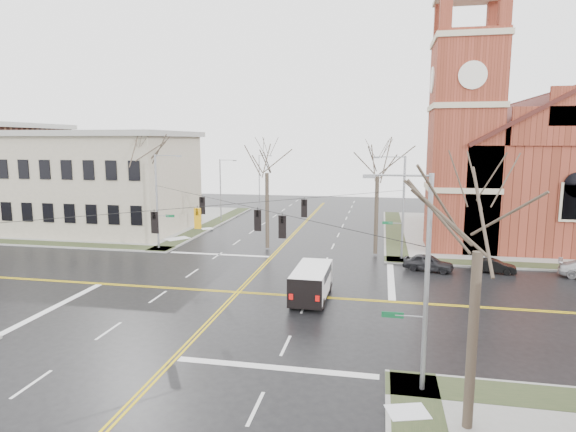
% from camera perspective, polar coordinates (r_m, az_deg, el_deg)
% --- Properties ---
extents(ground, '(120.00, 120.00, 0.00)m').
position_cam_1_polar(ground, '(33.99, -5.97, -8.97)').
color(ground, black).
rests_on(ground, ground).
extents(sidewalks, '(80.00, 80.00, 0.17)m').
position_cam_1_polar(sidewalks, '(33.97, -5.97, -8.85)').
color(sidewalks, gray).
rests_on(sidewalks, ground).
extents(road_markings, '(100.00, 100.00, 0.01)m').
position_cam_1_polar(road_markings, '(33.99, -5.97, -8.96)').
color(road_markings, gold).
rests_on(road_markings, ground).
extents(church, '(24.28, 27.48, 27.50)m').
position_cam_1_polar(church, '(57.76, 26.44, 6.01)').
color(church, maroon).
rests_on(church, ground).
extents(civic_building_a, '(18.00, 14.00, 11.00)m').
position_cam_1_polar(civic_building_a, '(60.12, -20.73, 3.63)').
color(civic_building_a, '#9E957D').
rests_on(civic_building_a, ground).
extents(signal_pole_ne, '(2.75, 0.22, 9.00)m').
position_cam_1_polar(signal_pole_ne, '(42.79, 13.28, 1.33)').
color(signal_pole_ne, gray).
rests_on(signal_pole_ne, ground).
extents(signal_pole_nw, '(2.75, 0.22, 9.00)m').
position_cam_1_polar(signal_pole_nw, '(47.60, -15.10, 2.00)').
color(signal_pole_nw, gray).
rests_on(signal_pole_nw, ground).
extents(signal_pole_se, '(2.75, 0.22, 9.00)m').
position_cam_1_polar(signal_pole_se, '(20.23, 15.64, -7.05)').
color(signal_pole_se, gray).
rests_on(signal_pole_se, ground).
extents(span_wires, '(23.02, 23.02, 0.03)m').
position_cam_1_polar(span_wires, '(32.64, -6.14, 1.45)').
color(span_wires, black).
rests_on(span_wires, ground).
extents(traffic_signals, '(8.21, 8.26, 1.30)m').
position_cam_1_polar(traffic_signals, '(32.12, -6.47, -0.03)').
color(traffic_signals, black).
rests_on(traffic_signals, ground).
extents(streetlight_north_a, '(2.30, 0.20, 8.00)m').
position_cam_1_polar(streetlight_north_a, '(62.58, -7.88, 3.35)').
color(streetlight_north_a, gray).
rests_on(streetlight_north_a, ground).
extents(streetlight_north_b, '(2.30, 0.20, 8.00)m').
position_cam_1_polar(streetlight_north_b, '(81.69, -3.33, 4.69)').
color(streetlight_north_b, gray).
rests_on(streetlight_north_b, ground).
extents(cargo_van, '(2.26, 5.64, 2.13)m').
position_cam_1_polar(cargo_van, '(32.24, 2.87, -7.59)').
color(cargo_van, white).
rests_on(cargo_van, ground).
extents(parked_car_a, '(4.21, 2.54, 1.34)m').
position_cam_1_polar(parked_car_a, '(40.67, 16.29, -5.32)').
color(parked_car_a, black).
rests_on(parked_car_a, ground).
extents(parked_car_b, '(3.47, 1.77, 1.09)m').
position_cam_1_polar(parked_car_b, '(41.83, 23.22, -5.47)').
color(parked_car_b, black).
rests_on(parked_car_b, ground).
extents(tree_nw_far, '(4.00, 4.00, 12.04)m').
position_cam_1_polar(tree_nw_far, '(50.21, -16.67, 6.58)').
color(tree_nw_far, '#382C24').
rests_on(tree_nw_far, ground).
extents(tree_nw_near, '(4.00, 4.00, 10.88)m').
position_cam_1_polar(tree_nw_near, '(45.77, -2.52, 5.72)').
color(tree_nw_near, '#382C24').
rests_on(tree_nw_near, ground).
extents(tree_ne, '(4.00, 4.00, 10.66)m').
position_cam_1_polar(tree_ne, '(44.05, 10.56, 5.25)').
color(tree_ne, '#382C24').
rests_on(tree_ne, ground).
extents(tree_se, '(4.00, 4.00, 9.74)m').
position_cam_1_polar(tree_se, '(17.61, 21.66, -2.59)').
color(tree_se, '#382C24').
rests_on(tree_se, ground).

